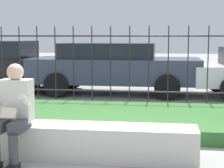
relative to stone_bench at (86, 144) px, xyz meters
name	(u,v)px	position (x,y,z in m)	size (l,w,h in m)	color
ground_plane	(104,159)	(0.24, 0.00, -0.19)	(60.00, 60.00, 0.00)	gray
stone_bench	(86,144)	(0.00, 0.00, 0.00)	(2.85, 0.50, 0.44)	beige
person_seated_reader	(14,110)	(-0.85, -0.28, 0.48)	(0.42, 0.73, 1.24)	black
grass_berm	(121,119)	(0.24, 1.87, -0.09)	(8.31, 2.35, 0.22)	#33662D
iron_fence	(130,66)	(0.24, 3.58, 0.74)	(6.31, 0.03, 1.80)	#232326
car_parked_center	(114,66)	(-0.37, 5.54, 0.56)	(4.58, 1.98, 1.39)	#383D56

